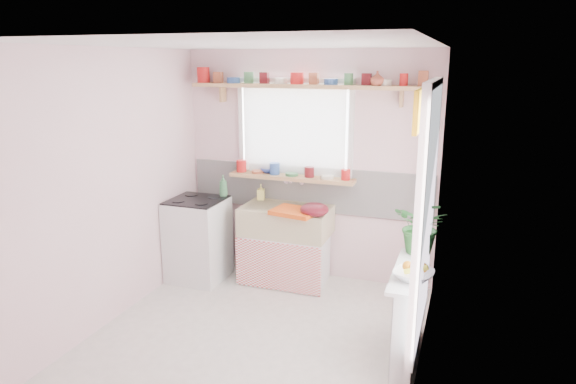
% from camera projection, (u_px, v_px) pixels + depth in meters
% --- Properties ---
extents(room, '(3.20, 3.20, 3.20)m').
position_uv_depth(room, '(353.00, 174.00, 4.71)').
color(room, white).
rests_on(room, ground).
extents(sink_unit, '(0.95, 0.65, 1.11)m').
position_uv_depth(sink_unit, '(286.00, 244.00, 5.60)').
color(sink_unit, white).
rests_on(sink_unit, ground).
extents(cooker, '(0.58, 0.58, 0.93)m').
position_uv_depth(cooker, '(198.00, 239.00, 5.68)').
color(cooker, white).
rests_on(cooker, ground).
extents(radiator_ledge, '(0.22, 0.95, 0.78)m').
position_uv_depth(radiator_ledge, '(409.00, 313.00, 4.15)').
color(radiator_ledge, white).
rests_on(radiator_ledge, ground).
extents(windowsill, '(1.40, 0.22, 0.04)m').
position_uv_depth(windowsill, '(292.00, 177.00, 5.60)').
color(windowsill, tan).
rests_on(windowsill, room).
extents(pine_shelf, '(2.52, 0.24, 0.04)m').
position_uv_depth(pine_shelf, '(305.00, 86.00, 5.29)').
color(pine_shelf, tan).
rests_on(pine_shelf, room).
extents(shelf_crockery, '(2.47, 0.11, 0.12)m').
position_uv_depth(shelf_crockery, '(305.00, 79.00, 5.28)').
color(shelf_crockery, red).
rests_on(shelf_crockery, pine_shelf).
extents(sill_crockery, '(1.35, 0.11, 0.12)m').
position_uv_depth(sill_crockery, '(290.00, 171.00, 5.58)').
color(sill_crockery, red).
rests_on(sill_crockery, windowsill).
extents(dish_tray, '(0.50, 0.41, 0.04)m').
position_uv_depth(dish_tray, '(294.00, 212.00, 5.27)').
color(dish_tray, '#FB5B16').
rests_on(dish_tray, sink_unit).
extents(colander, '(0.34, 0.34, 0.13)m').
position_uv_depth(colander, '(314.00, 210.00, 5.19)').
color(colander, '#580F1A').
rests_on(colander, sink_unit).
extents(jade_plant, '(0.53, 0.49, 0.50)m').
position_uv_depth(jade_plant, '(423.00, 226.00, 4.35)').
color(jade_plant, '#235925').
rests_on(jade_plant, radiator_ledge).
extents(fruit_bowl, '(0.35, 0.35, 0.07)m').
position_uv_depth(fruit_bowl, '(413.00, 275.00, 3.86)').
color(fruit_bowl, silver).
rests_on(fruit_bowl, radiator_ledge).
extents(herb_pot, '(0.10, 0.07, 0.19)m').
position_uv_depth(herb_pot, '(420.00, 247.00, 4.28)').
color(herb_pot, '#376829').
rests_on(herb_pot, radiator_ledge).
extents(soap_bottle_sink, '(0.10, 0.10, 0.18)m').
position_uv_depth(soap_bottle_sink, '(261.00, 192.00, 5.79)').
color(soap_bottle_sink, '#F4E76C').
rests_on(soap_bottle_sink, sink_unit).
extents(sill_cup, '(0.13, 0.13, 0.09)m').
position_uv_depth(sill_cup, '(246.00, 167.00, 5.82)').
color(sill_cup, silver).
rests_on(sill_cup, windowsill).
extents(sill_bowl, '(0.23, 0.23, 0.06)m').
position_uv_depth(sill_bowl, '(269.00, 170.00, 5.74)').
color(sill_bowl, '#2F439A').
rests_on(sill_bowl, windowsill).
extents(shelf_vase, '(0.17, 0.17, 0.14)m').
position_uv_depth(shelf_vase, '(377.00, 78.00, 4.97)').
color(shelf_vase, '#9D4530').
rests_on(shelf_vase, pine_shelf).
extents(cooker_bottle, '(0.12, 0.12, 0.24)m').
position_uv_depth(cooker_bottle, '(223.00, 186.00, 5.67)').
color(cooker_bottle, '#428452').
rests_on(cooker_bottle, cooker).
extents(fruit, '(0.20, 0.14, 0.10)m').
position_uv_depth(fruit, '(415.00, 268.00, 3.85)').
color(fruit, orange).
rests_on(fruit, fruit_bowl).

